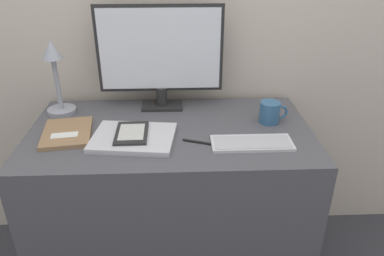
% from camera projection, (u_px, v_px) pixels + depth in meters
% --- Properties ---
extents(desk, '(1.12, 0.61, 0.76)m').
position_uv_depth(desk, '(172.00, 205.00, 1.66)').
color(desk, '#4C4C51').
rests_on(desk, ground_plane).
extents(monitor, '(0.53, 0.11, 0.45)m').
position_uv_depth(monitor, '(160.00, 54.00, 1.58)').
color(monitor, '#262626').
rests_on(monitor, desk).
extents(keyboard, '(0.30, 0.12, 0.01)m').
position_uv_depth(keyboard, '(252.00, 143.00, 1.38)').
color(keyboard, silver).
rests_on(keyboard, desk).
extents(laptop, '(0.33, 0.27, 0.02)m').
position_uv_depth(laptop, '(133.00, 138.00, 1.41)').
color(laptop, '#BCBCC1').
rests_on(laptop, desk).
extents(ereader, '(0.12, 0.18, 0.01)m').
position_uv_depth(ereader, '(132.00, 133.00, 1.41)').
color(ereader, black).
rests_on(ereader, laptop).
extents(desk_lamp, '(0.12, 0.12, 0.32)m').
position_uv_depth(desk_lamp, '(55.00, 73.00, 1.55)').
color(desk_lamp, '#999EA8').
rests_on(desk_lamp, desk).
extents(notebook, '(0.21, 0.26, 0.02)m').
position_uv_depth(notebook, '(67.00, 133.00, 1.45)').
color(notebook, '#93704C').
rests_on(notebook, desk).
extents(coffee_mug, '(0.12, 0.08, 0.09)m').
position_uv_depth(coffee_mug, '(270.00, 112.00, 1.53)').
color(coffee_mug, '#336089').
rests_on(coffee_mug, desk).
extents(pen, '(0.13, 0.05, 0.01)m').
position_uv_depth(pen, '(200.00, 142.00, 1.39)').
color(pen, black).
rests_on(pen, desk).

